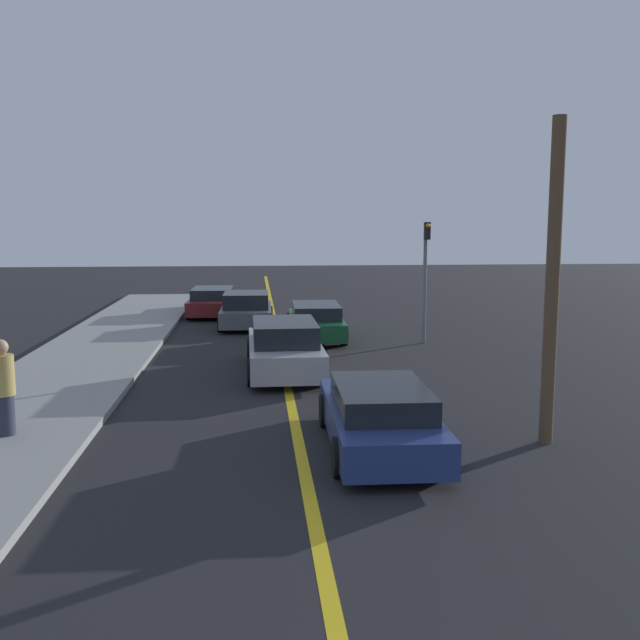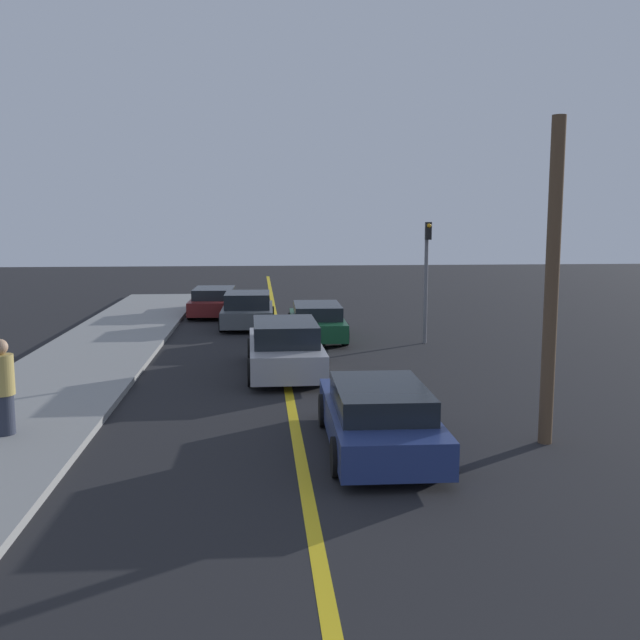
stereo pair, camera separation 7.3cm
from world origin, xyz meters
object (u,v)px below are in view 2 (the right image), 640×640
object	(u,v)px
car_ahead_center	(285,348)
pedestrian_mid_group	(2,388)
car_far_distant	(317,321)
utility_pole	(552,284)
car_oncoming_far	(215,301)
traffic_light	(427,269)
car_parked_left_lot	(248,310)
car_near_right_lane	(378,417)

from	to	relation	value
car_ahead_center	pedestrian_mid_group	distance (m)	7.47
car_far_distant	utility_pole	distance (m)	12.23
car_far_distant	car_oncoming_far	distance (m)	7.39
traffic_light	utility_pole	distance (m)	10.37
pedestrian_mid_group	traffic_light	distance (m)	13.74
car_far_distant	traffic_light	xyz separation A→B (m)	(3.39, -1.25, 1.80)
car_oncoming_far	car_parked_left_lot	bearing A→B (deg)	-66.38
car_near_right_lane	car_ahead_center	distance (m)	6.45
utility_pole	pedestrian_mid_group	bearing A→B (deg)	174.79
car_near_right_lane	utility_pole	size ratio (longest dim) A/B	0.78
car_near_right_lane	pedestrian_mid_group	xyz separation A→B (m)	(-6.56, 0.94, 0.42)
car_far_distant	utility_pole	xyz separation A→B (m)	(3.12, -11.61, 2.24)
car_near_right_lane	pedestrian_mid_group	world-z (taller)	pedestrian_mid_group
car_far_distant	utility_pole	world-z (taller)	utility_pole
car_ahead_center	pedestrian_mid_group	world-z (taller)	pedestrian_mid_group
car_ahead_center	utility_pole	world-z (taller)	utility_pole
car_ahead_center	utility_pole	xyz separation A→B (m)	(4.38, -6.23, 2.16)
car_near_right_lane	car_oncoming_far	distance (m)	18.45
car_parked_left_lot	car_oncoming_far	world-z (taller)	car_parked_left_lot
pedestrian_mid_group	traffic_light	xyz separation A→B (m)	(9.85, 9.48, 1.40)
car_near_right_lane	car_ahead_center	bearing A→B (deg)	103.25
car_parked_left_lot	utility_pole	distance (m)	15.61
car_oncoming_far	utility_pole	distance (m)	19.38
pedestrian_mid_group	car_oncoming_far	bearing A→B (deg)	81.06
car_oncoming_far	pedestrian_mid_group	size ratio (longest dim) A/B	2.58
car_oncoming_far	car_near_right_lane	bearing A→B (deg)	-76.44
car_ahead_center	car_oncoming_far	xyz separation A→B (m)	(-2.50, 11.74, -0.10)
car_parked_left_lot	pedestrian_mid_group	size ratio (longest dim) A/B	2.31
car_parked_left_lot	utility_pole	world-z (taller)	utility_pole
car_far_distant	car_oncoming_far	bearing A→B (deg)	121.83
car_ahead_center	utility_pole	bearing A→B (deg)	-55.63
utility_pole	car_far_distant	bearing A→B (deg)	105.03
car_far_distant	traffic_light	bearing A→B (deg)	-19.05
utility_pole	car_ahead_center	bearing A→B (deg)	125.11
car_near_right_lane	pedestrian_mid_group	distance (m)	6.64
traffic_light	car_oncoming_far	bearing A→B (deg)	133.23
car_oncoming_far	traffic_light	xyz separation A→B (m)	(7.16, -7.62, 1.82)
car_oncoming_far	utility_pole	size ratio (longest dim) A/B	0.78
traffic_light	car_near_right_lane	bearing A→B (deg)	-107.52
car_oncoming_far	traffic_light	world-z (taller)	traffic_light
car_far_distant	pedestrian_mid_group	world-z (taller)	pedestrian_mid_group
car_far_distant	car_near_right_lane	bearing A→B (deg)	-88.27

